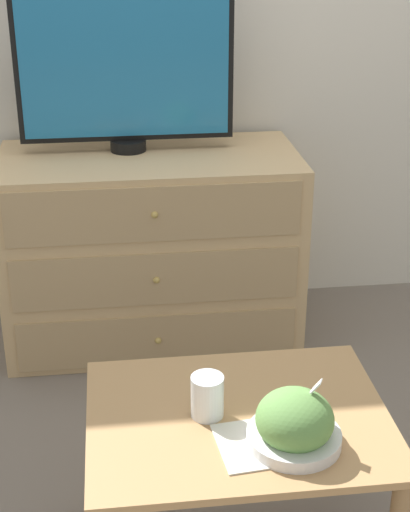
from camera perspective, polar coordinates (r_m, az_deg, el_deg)
ground_plane at (r=3.47m, az=-3.43°, el=-3.01°), size 12.00×12.00×0.00m
dresser at (r=3.03m, az=-3.90°, el=0.55°), size 1.11×0.57×0.74m
tv at (r=2.90m, az=-5.84°, el=13.56°), size 0.78×0.13×0.60m
coffee_table at (r=1.99m, az=2.40°, el=-13.21°), size 0.74×0.57×0.45m
takeout_bowl at (r=1.84m, az=6.53°, el=-12.04°), size 0.22×0.22×0.16m
drink_cup at (r=1.92m, az=0.17°, el=-10.33°), size 0.08×0.08×0.11m
napkin at (r=1.86m, az=3.84°, el=-13.45°), size 0.20×0.20×0.00m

